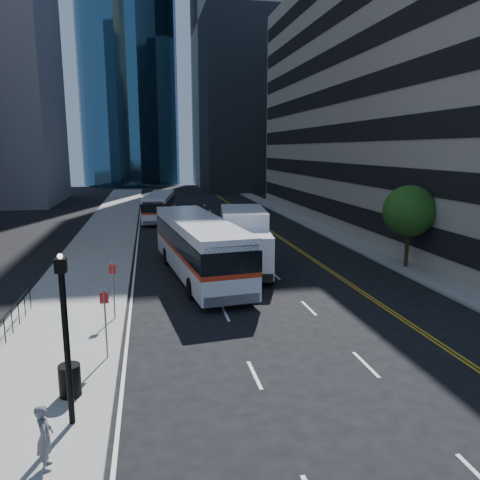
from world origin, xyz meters
The scene contains 11 objects.
ground centered at (0.00, 0.00, 0.00)m, with size 160.00×160.00×0.00m, color black.
sidewalk_west centered at (-10.50, 25.00, 0.07)m, with size 5.00×90.00×0.15m, color gray.
sidewalk_east centered at (9.00, 25.00, 0.07)m, with size 2.00×90.00×0.15m, color gray.
office_tower_north centered at (18.00, 72.00, 30.00)m, with size 30.00×28.00×60.00m, color gray.
street_tree centered at (9.00, 8.00, 3.64)m, with size 3.20×3.20×5.10m.
lamp_post centered at (-9.00, -6.00, 2.72)m, with size 0.28×0.28×4.56m.
bus_front centered at (-4.00, 8.60, 1.87)m, with size 4.52×13.55×3.43m.
bus_rear centered at (-5.66, 31.80, 1.50)m, with size 3.78×10.90×2.75m.
box_truck centered at (-1.10, 9.43, 1.96)m, with size 3.65×8.05×3.72m.
trash_can centered at (-9.27, -4.48, 0.63)m, with size 0.65×0.65×0.97m, color black.
pedestrian centered at (-9.29, -7.79, 0.94)m, with size 0.58×0.38×1.58m, color #57585F.
Camera 1 is at (-6.74, -18.10, 7.42)m, focal length 35.00 mm.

